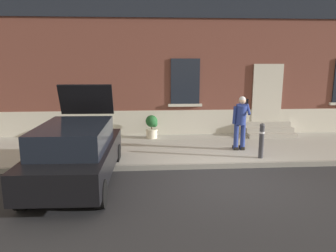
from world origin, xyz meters
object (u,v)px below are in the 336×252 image
planter_cream (152,126)px  person_on_phone (241,120)px  bollard_near_person (262,139)px  planter_charcoal (90,127)px  hatchback_car_black (76,152)px

planter_cream → person_on_phone: bearing=-33.4°
bollard_near_person → person_on_phone: bearing=114.4°
bollard_near_person → planter_charcoal: (-5.41, 2.65, -0.11)m
planter_charcoal → person_on_phone: bearing=-19.7°
hatchback_car_black → person_on_phone: bearing=24.4°
bollard_near_person → hatchback_car_black: bearing=-166.0°
planter_cream → planter_charcoal: bearing=-179.2°
hatchback_car_black → person_on_phone: (4.68, 2.13, 0.35)m
hatchback_car_black → bollard_near_person: bearing=14.0°
hatchback_car_black → planter_cream: size_ratio=4.78×
hatchback_car_black → planter_charcoal: 3.94m
hatchback_car_black → bollard_near_person: 5.23m
hatchback_car_black → planter_cream: 4.40m
bollard_near_person → planter_cream: (-3.16, 2.69, -0.11)m
person_on_phone → bollard_near_person: bearing=-59.9°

